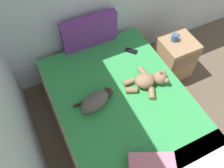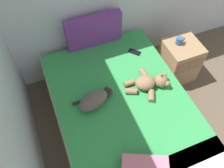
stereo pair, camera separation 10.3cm
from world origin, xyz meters
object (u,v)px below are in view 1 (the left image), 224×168
(teddy_bear, at_px, (149,80))
(mug, at_px, (175,37))
(cat, at_px, (96,101))
(nightstand, at_px, (174,58))
(cell_phone, at_px, (131,51))
(bed, at_px, (123,114))
(patterned_cushion, at_px, (90,32))

(teddy_bear, height_order, mug, teddy_bear)
(cat, relative_size, nightstand, 0.75)
(cat, distance_m, cell_phone, 0.87)
(cell_phone, relative_size, mug, 1.32)
(bed, xyz_separation_m, cat, (-0.28, 0.09, 0.35))
(cell_phone, distance_m, mug, 0.57)
(patterned_cushion, bearing_deg, nightstand, -25.53)
(patterned_cushion, bearing_deg, cell_phone, -39.46)
(patterned_cushion, distance_m, cat, 0.90)
(patterned_cushion, distance_m, mug, 1.06)
(bed, distance_m, cell_phone, 0.79)
(patterned_cushion, height_order, mug, patterned_cushion)
(patterned_cushion, bearing_deg, bed, -90.81)
(bed, xyz_separation_m, mug, (0.97, 0.51, 0.36))
(patterned_cushion, xyz_separation_m, nightstand, (1.01, -0.48, -0.46))
(cat, xyz_separation_m, cell_phone, (0.70, 0.51, -0.07))
(teddy_bear, height_order, nightstand, teddy_bear)
(bed, relative_size, mug, 16.73)
(mug, bearing_deg, teddy_bear, -146.00)
(cell_phone, xyz_separation_m, nightstand, (0.61, -0.15, -0.26))
(nightstand, bearing_deg, mug, 134.37)
(bed, height_order, patterned_cushion, patterned_cushion)
(cat, relative_size, mug, 3.69)
(bed, bearing_deg, cat, 161.55)
(cell_phone, bearing_deg, mug, -10.15)
(cat, distance_m, mug, 1.32)
(patterned_cushion, xyz_separation_m, teddy_bear, (0.33, -0.86, -0.13))
(bed, bearing_deg, nightstand, 23.92)
(patterned_cushion, xyz_separation_m, cell_phone, (0.40, -0.33, -0.20))
(bed, distance_m, mug, 1.16)
(patterned_cushion, bearing_deg, mug, -24.20)
(cat, bearing_deg, patterned_cushion, 70.90)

